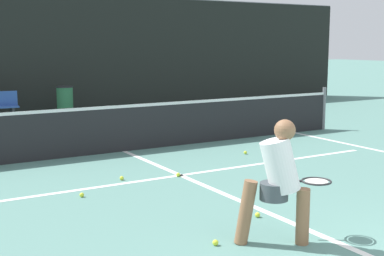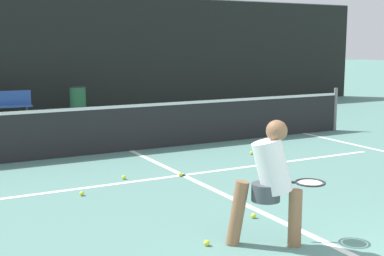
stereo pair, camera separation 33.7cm
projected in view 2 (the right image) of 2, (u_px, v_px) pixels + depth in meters
name	position (u px, v px, depth m)	size (l,w,h in m)	color
court_service_line	(183.00, 175.00, 8.89)	(8.25, 0.10, 0.01)	white
court_center_mark	(223.00, 194.00, 7.79)	(0.10, 7.19, 0.01)	white
net	(130.00, 126.00, 10.84)	(11.09, 0.09, 1.07)	slate
fence_back	(51.00, 54.00, 16.25)	(24.00, 0.06, 3.69)	black
player_practicing	(271.00, 179.00, 5.72)	(1.20, 0.58, 1.39)	#8C6042
tennis_ball_scattered_1	(254.00, 216.00, 6.71)	(0.07, 0.07, 0.07)	#D1E033
tennis_ball_scattered_2	(207.00, 243.00, 5.80)	(0.07, 0.07, 0.07)	#D1E033
tennis_ball_scattered_3	(180.00, 174.00, 8.81)	(0.07, 0.07, 0.07)	#D1E033
tennis_ball_scattered_4	(124.00, 177.00, 8.63)	(0.07, 0.07, 0.07)	#D1E033
tennis_ball_scattered_6	(82.00, 194.00, 7.70)	(0.07, 0.07, 0.07)	#D1E033
tennis_ball_scattered_7	(251.00, 153.00, 10.53)	(0.07, 0.07, 0.07)	#D1E033
trash_bin	(78.00, 101.00, 15.78)	(0.49, 0.49, 0.94)	#28603D
parked_car	(93.00, 86.00, 19.56)	(1.72, 4.26, 1.46)	navy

